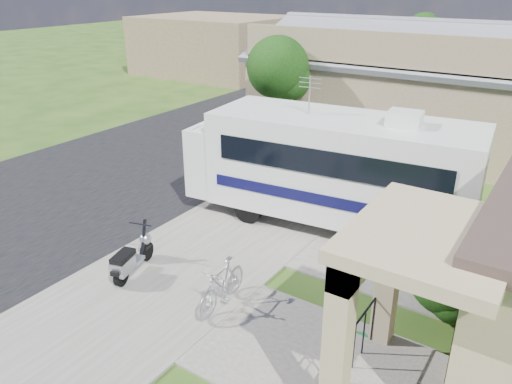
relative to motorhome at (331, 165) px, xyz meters
The scene contains 18 objects.
ground 4.74m from the motorhome, 100.18° to the right, with size 120.00×120.00×0.00m, color #213F11.
street_slab 10.18m from the motorhome, 145.59° to the left, with size 9.00×80.00×0.02m, color black.
sidewalk_slab 6.19m from the motorhome, 107.40° to the left, with size 4.00×80.00×0.06m, color #5A5951.
driveway_slab 1.89m from the motorhome, 13.26° to the left, with size 7.00×6.00×0.05m, color #5A5951.
walk_slab 6.03m from the motorhome, 67.36° to the right, with size 4.00×3.00×0.05m, color #5A5951.
warehouse 9.67m from the motorhome, 94.61° to the left, with size 12.50×8.40×5.04m.
distant_bldg_far 25.07m from the motorhome, 135.17° to the left, with size 10.00×8.00×4.00m, color brown.
distant_bldg_near 33.60m from the motorhome, 118.00° to the left, with size 8.00×7.00×3.20m, color #76664A.
street_tree_a 6.67m from the motorhome, 133.47° to the left, with size 2.44×2.40×4.58m.
street_tree_b 15.47m from the motorhome, 106.91° to the left, with size 2.44×2.40×4.73m.
street_tree_c 24.18m from the motorhome, 100.69° to the left, with size 2.44×2.40×4.42m.
motorhome is the anchor object (origin of this frame).
shrub 4.95m from the motorhome, 33.74° to the right, with size 1.92×1.83×2.36m.
scooter 5.92m from the motorhome, 116.63° to the right, with size 0.79×1.65×1.10m.
bicycle 5.11m from the motorhome, 90.92° to the right, with size 0.48×1.71×1.03m, color #9C9DA4.
pickup_truck 10.81m from the motorhome, 128.20° to the left, with size 2.70×5.86×1.63m, color white.
van 17.36m from the motorhome, 115.33° to the left, with size 2.27×5.59×1.62m, color white.
garden_hose 5.60m from the motorhome, 57.57° to the right, with size 0.39×0.39×0.18m, color #14642A.
Camera 1 is at (6.21, -7.65, 6.55)m, focal length 35.00 mm.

